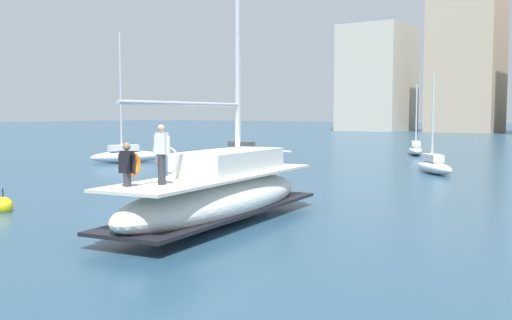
# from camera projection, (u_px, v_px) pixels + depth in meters

# --- Properties ---
(ground_plane) EXTENTS (400.00, 400.00, 0.00)m
(ground_plane) POSITION_uv_depth(u_px,v_px,m) (195.00, 219.00, 19.13)
(ground_plane) COLOR #284C66
(main_sailboat) EXTENTS (3.61, 9.83, 13.78)m
(main_sailboat) POSITION_uv_depth(u_px,v_px,m) (220.00, 193.00, 18.35)
(main_sailboat) COLOR white
(main_sailboat) RESTS_ON ground
(moored_sloop_near) EXTENTS (3.47, 3.73, 5.43)m
(moored_sloop_near) POSITION_uv_depth(u_px,v_px,m) (434.00, 165.00, 33.38)
(moored_sloop_near) COLOR white
(moored_sloop_near) RESTS_ON ground
(moored_catamaran) EXTENTS (5.14, 1.45, 7.72)m
(moored_catamaran) POSITION_uv_depth(u_px,v_px,m) (244.00, 151.00, 45.00)
(moored_catamaran) COLOR #4C4C51
(moored_catamaran) RESTS_ON ground
(moored_cutter_right) EXTENTS (2.73, 4.45, 5.65)m
(moored_cutter_right) POSITION_uv_depth(u_px,v_px,m) (415.00, 149.00, 48.37)
(moored_cutter_right) COLOR silver
(moored_cutter_right) RESTS_ON ground
(moored_ketch_distant) EXTENTS (3.30, 4.98, 8.75)m
(moored_ketch_distant) POSITION_uv_depth(u_px,v_px,m) (127.00, 154.00, 40.72)
(moored_ketch_distant) COLOR silver
(moored_ketch_distant) RESTS_ON ground
(mooring_buoy) EXTENTS (0.64, 0.64, 0.92)m
(mooring_buoy) POSITION_uv_depth(u_px,v_px,m) (3.00, 206.00, 20.44)
(mooring_buoy) COLOR yellow
(mooring_buoy) RESTS_ON ground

